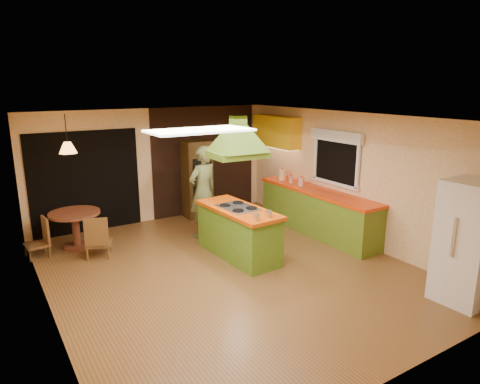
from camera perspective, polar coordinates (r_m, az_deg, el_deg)
ground at (r=7.25m, az=-1.41°, el=-10.29°), size 6.50×6.50×0.00m
room_walls at (r=6.83m, az=-1.47°, el=-0.71°), size 5.50×6.50×6.50m
ceiling_plane at (r=6.62m, az=-1.54°, el=9.81°), size 6.50×6.50×0.00m
brick_panel at (r=10.18m, az=-4.71°, el=4.26°), size 2.64×0.03×2.50m
nook_opening at (r=9.31m, az=-19.87°, el=1.23°), size 2.20×0.03×2.10m
right_counter at (r=8.92m, az=10.21°, el=-2.57°), size 0.62×3.05×0.92m
upper_cabinets at (r=9.92m, az=4.86°, el=8.07°), size 0.34×1.40×0.70m
window_right at (r=8.67m, az=12.70°, el=5.68°), size 0.12×1.35×1.06m
fluor_panel at (r=5.04m, az=-5.39°, el=8.17°), size 1.20×0.60×0.03m
kitchen_island at (r=7.63m, az=-0.24°, el=-5.32°), size 0.81×1.83×0.91m
range_hood at (r=7.23m, az=-0.25°, el=8.24°), size 0.97×0.72×0.78m
man at (r=8.51m, az=-4.96°, el=0.02°), size 0.76×0.60×1.85m
refrigerator at (r=6.76m, az=28.18°, el=-5.94°), size 0.75×0.71×1.75m
wall_oven at (r=9.84m, az=-5.80°, el=1.73°), size 0.62×0.63×1.77m
dining_table at (r=8.58m, az=-21.11°, el=-3.84°), size 0.92×0.92×0.70m
chair_left at (r=8.44m, az=-25.55°, el=-5.55°), size 0.43×0.43×0.71m
chair_near at (r=8.06m, az=-18.37°, el=-5.54°), size 0.55×0.55×0.77m
pendant_lamp at (r=8.28m, az=-21.98°, el=5.51°), size 0.40×0.40×0.20m
canister_large at (r=9.58m, az=5.65°, el=2.31°), size 0.19×0.19×0.24m
canister_medium at (r=9.09m, az=8.17°, el=1.37°), size 0.16×0.16×0.17m
canister_small at (r=9.35m, az=6.84°, el=1.67°), size 0.13×0.13×0.14m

